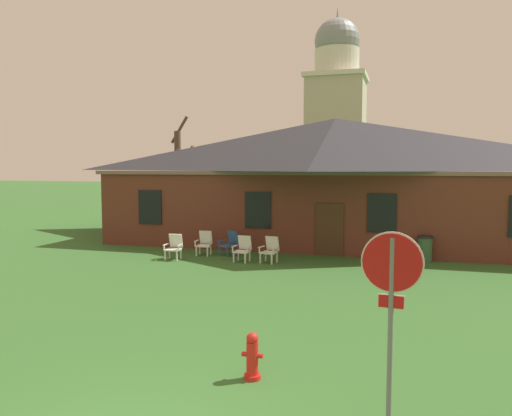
{
  "coord_description": "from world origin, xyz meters",
  "views": [
    {
      "loc": [
        3.28,
        -4.97,
        3.52
      ],
      "look_at": [
        -0.85,
        8.81,
        2.33
      ],
      "focal_mm": 34.83,
      "sensor_mm": 36.0,
      "label": 1
    }
  ],
  "objects_px": {
    "lawn_chair_left_end": "(230,243)",
    "fire_hydrant": "(252,357)",
    "stop_sign": "(391,291)",
    "lawn_chair_middle": "(243,248)",
    "lawn_chair_by_porch": "(174,246)",
    "trash_bin": "(425,249)",
    "lawn_chair_near_door": "(204,242)",
    "lawn_chair_right_end": "(270,249)"
  },
  "relations": [
    {
      "from": "stop_sign",
      "to": "lawn_chair_by_porch",
      "type": "xyz_separation_m",
      "value": [
        -8.26,
        10.52,
        -1.41
      ]
    },
    {
      "from": "lawn_chair_right_end",
      "to": "trash_bin",
      "type": "distance_m",
      "value": 5.75
    },
    {
      "from": "lawn_chair_by_porch",
      "to": "trash_bin",
      "type": "bearing_deg",
      "value": 13.14
    },
    {
      "from": "lawn_chair_by_porch",
      "to": "lawn_chair_right_end",
      "type": "xyz_separation_m",
      "value": [
        3.69,
        0.44,
        0.0
      ]
    },
    {
      "from": "lawn_chair_left_end",
      "to": "fire_hydrant",
      "type": "height_order",
      "value": "lawn_chair_left_end"
    },
    {
      "from": "lawn_chair_near_door",
      "to": "lawn_chair_by_porch",
      "type": "bearing_deg",
      "value": -121.48
    },
    {
      "from": "lawn_chair_by_porch",
      "to": "lawn_chair_middle",
      "type": "bearing_deg",
      "value": 7.19
    },
    {
      "from": "lawn_chair_near_door",
      "to": "lawn_chair_right_end",
      "type": "height_order",
      "value": "same"
    },
    {
      "from": "lawn_chair_right_end",
      "to": "fire_hydrant",
      "type": "distance_m",
      "value": 10.18
    },
    {
      "from": "lawn_chair_left_end",
      "to": "lawn_chair_right_end",
      "type": "relative_size",
      "value": 1.0
    },
    {
      "from": "lawn_chair_near_door",
      "to": "lawn_chair_left_end",
      "type": "height_order",
      "value": "same"
    },
    {
      "from": "lawn_chair_left_end",
      "to": "lawn_chair_middle",
      "type": "relative_size",
      "value": 1.0
    },
    {
      "from": "lawn_chair_right_end",
      "to": "trash_bin",
      "type": "bearing_deg",
      "value": 17.17
    },
    {
      "from": "stop_sign",
      "to": "lawn_chair_by_porch",
      "type": "relative_size",
      "value": 2.81
    },
    {
      "from": "lawn_chair_left_end",
      "to": "fire_hydrant",
      "type": "xyz_separation_m",
      "value": [
        4.32,
        -10.95,
        -0.12
      ]
    },
    {
      "from": "lawn_chair_right_end",
      "to": "lawn_chair_left_end",
      "type": "bearing_deg",
      "value": 151.9
    },
    {
      "from": "lawn_chair_by_porch",
      "to": "lawn_chair_right_end",
      "type": "distance_m",
      "value": 3.71
    },
    {
      "from": "lawn_chair_by_porch",
      "to": "fire_hydrant",
      "type": "relative_size",
      "value": 1.21
    },
    {
      "from": "stop_sign",
      "to": "trash_bin",
      "type": "relative_size",
      "value": 2.75
    },
    {
      "from": "lawn_chair_right_end",
      "to": "trash_bin",
      "type": "height_order",
      "value": "trash_bin"
    },
    {
      "from": "lawn_chair_left_end",
      "to": "fire_hydrant",
      "type": "relative_size",
      "value": 1.21
    },
    {
      "from": "lawn_chair_by_porch",
      "to": "lawn_chair_left_end",
      "type": "height_order",
      "value": "same"
    },
    {
      "from": "lawn_chair_by_porch",
      "to": "lawn_chair_middle",
      "type": "distance_m",
      "value": 2.68
    },
    {
      "from": "lawn_chair_left_end",
      "to": "lawn_chair_near_door",
      "type": "bearing_deg",
      "value": -164.05
    },
    {
      "from": "lawn_chair_right_end",
      "to": "fire_hydrant",
      "type": "xyz_separation_m",
      "value": [
        2.35,
        -9.9,
        -0.12
      ]
    },
    {
      "from": "lawn_chair_by_porch",
      "to": "trash_bin",
      "type": "distance_m",
      "value": 9.43
    },
    {
      "from": "lawn_chair_near_door",
      "to": "trash_bin",
      "type": "xyz_separation_m",
      "value": [
        8.44,
        0.93,
        -0.0
      ]
    },
    {
      "from": "stop_sign",
      "to": "lawn_chair_middle",
      "type": "relative_size",
      "value": 2.81
    },
    {
      "from": "lawn_chair_near_door",
      "to": "lawn_chair_middle",
      "type": "distance_m",
      "value": 2.11
    },
    {
      "from": "lawn_chair_near_door",
      "to": "fire_hydrant",
      "type": "xyz_separation_m",
      "value": [
        5.29,
        -10.67,
        -0.12
      ]
    },
    {
      "from": "stop_sign",
      "to": "fire_hydrant",
      "type": "distance_m",
      "value": 2.91
    },
    {
      "from": "lawn_chair_right_end",
      "to": "lawn_chair_by_porch",
      "type": "bearing_deg",
      "value": -173.12
    },
    {
      "from": "lawn_chair_by_porch",
      "to": "trash_bin",
      "type": "relative_size",
      "value": 0.98
    },
    {
      "from": "trash_bin",
      "to": "lawn_chair_by_porch",
      "type": "bearing_deg",
      "value": -166.86
    },
    {
      "from": "lawn_chair_middle",
      "to": "lawn_chair_right_end",
      "type": "bearing_deg",
      "value": 6.09
    },
    {
      "from": "lawn_chair_middle",
      "to": "trash_bin",
      "type": "height_order",
      "value": "trash_bin"
    },
    {
      "from": "lawn_chair_middle",
      "to": "fire_hydrant",
      "type": "distance_m",
      "value": 10.36
    },
    {
      "from": "lawn_chair_near_door",
      "to": "lawn_chair_left_end",
      "type": "distance_m",
      "value": 1.02
    },
    {
      "from": "lawn_chair_middle",
      "to": "fire_hydrant",
      "type": "height_order",
      "value": "lawn_chair_middle"
    },
    {
      "from": "lawn_chair_by_porch",
      "to": "lawn_chair_left_end",
      "type": "relative_size",
      "value": 1.0
    },
    {
      "from": "stop_sign",
      "to": "lawn_chair_right_end",
      "type": "height_order",
      "value": "stop_sign"
    },
    {
      "from": "lawn_chair_middle",
      "to": "lawn_chair_right_end",
      "type": "distance_m",
      "value": 1.03
    }
  ]
}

